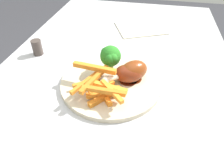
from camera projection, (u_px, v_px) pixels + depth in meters
The scene contains 8 objects.
dining_table at pixel (112, 112), 0.61m from camera, with size 1.22×0.66×0.74m.
dinner_plate at pixel (112, 83), 0.53m from camera, with size 0.25×0.25×0.01m, color beige.
broccoli_floret_front at pixel (110, 56), 0.53m from camera, with size 0.06×0.06×0.07m.
carrot_fries_pile at pixel (100, 86), 0.48m from camera, with size 0.12×0.14×0.05m.
chicken_drumstick_near at pixel (132, 71), 0.52m from camera, with size 0.10×0.11×0.05m.
chicken_drumstick_far at pixel (127, 74), 0.51m from camera, with size 0.07×0.12×0.05m.
napkin at pixel (141, 28), 0.79m from camera, with size 0.17×0.14×0.00m, color beige.
pepper_shaker at pixel (37, 47), 0.63m from camera, with size 0.03×0.03×0.05m, color #423833.
Camera 1 is at (0.41, 0.08, 1.09)m, focal length 33.55 mm.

